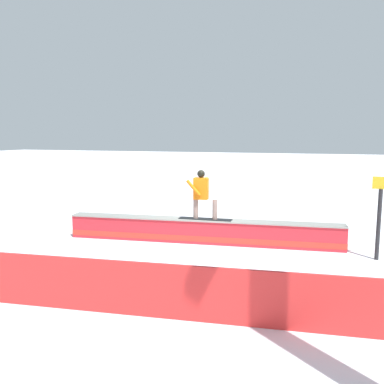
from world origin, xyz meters
The scene contains 5 objects.
ground_plane centered at (0.00, 0.00, 0.00)m, with size 120.00×120.00×0.00m, color white.
grind_box centered at (0.00, 0.00, 0.32)m, with size 7.88×1.47×0.70m.
snowboarder centered at (-0.01, -0.01, 1.45)m, with size 1.54×0.46×1.41m.
safety_fence centered at (0.00, 4.89, 0.48)m, with size 13.72×0.06×0.95m, color red.
trail_marker centered at (-4.60, 0.08, 1.11)m, with size 0.40×0.10×2.08m.
Camera 1 is at (-3.42, 10.69, 3.07)m, focal length 37.45 mm.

